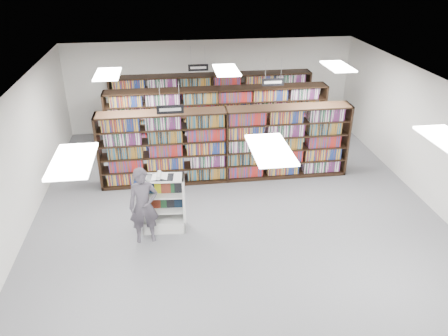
{
  "coord_description": "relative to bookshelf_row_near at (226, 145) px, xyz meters",
  "views": [
    {
      "loc": [
        -1.55,
        -9.06,
        5.98
      ],
      "look_at": [
        -0.26,
        0.5,
        1.1
      ],
      "focal_mm": 35.0,
      "sensor_mm": 36.0,
      "label": 1
    }
  ],
  "objects": [
    {
      "name": "bookshelf_row_mid",
      "position": [
        0.0,
        2.0,
        0.0
      ],
      "size": [
        7.0,
        0.6,
        2.1
      ],
      "color": "black",
      "rests_on": "floor"
    },
    {
      "name": "troffer_front_center",
      "position": [
        0.0,
        -5.0,
        2.11
      ],
      "size": [
        0.6,
        1.2,
        0.04
      ],
      "primitive_type": "cube",
      "color": "white",
      "rests_on": "ceiling"
    },
    {
      "name": "aisle_sign_right",
      "position": [
        1.5,
        1.0,
        1.48
      ],
      "size": [
        0.65,
        0.02,
        0.8
      ],
      "color": "#B2B2B7",
      "rests_on": "ceiling"
    },
    {
      "name": "bookshelf_row_far",
      "position": [
        0.0,
        3.7,
        0.0
      ],
      "size": [
        7.0,
        0.6,
        2.1
      ],
      "color": "black",
      "rests_on": "floor"
    },
    {
      "name": "troffer_back_right",
      "position": [
        3.0,
        0.0,
        2.11
      ],
      "size": [
        0.6,
        1.2,
        0.04
      ],
      "primitive_type": "cube",
      "color": "white",
      "rests_on": "ceiling"
    },
    {
      "name": "ceiling",
      "position": [
        0.0,
        -2.0,
        2.15
      ],
      "size": [
        10.0,
        12.0,
        0.1
      ],
      "primitive_type": "cube",
      "color": "white",
      "rests_on": "wall_back"
    },
    {
      "name": "shopper",
      "position": [
        -2.21,
        -2.7,
        -0.15
      ],
      "size": [
        0.69,
        0.49,
        1.8
      ],
      "primitive_type": "imported",
      "rotation": [
        0.0,
        0.0,
        0.09
      ],
      "color": "#45414A",
      "rests_on": "floor"
    },
    {
      "name": "troffer_back_center",
      "position": [
        0.0,
        0.0,
        2.11
      ],
      "size": [
        0.6,
        1.2,
        0.04
      ],
      "primitive_type": "cube",
      "color": "white",
      "rests_on": "ceiling"
    },
    {
      "name": "open_book",
      "position": [
        -1.83,
        -2.35,
        0.37
      ],
      "size": [
        0.64,
        0.41,
        0.13
      ],
      "rotation": [
        0.0,
        0.0,
        -0.11
      ],
      "color": "black",
      "rests_on": "endcap_display"
    },
    {
      "name": "wall_right",
      "position": [
        5.0,
        -2.0,
        0.55
      ],
      "size": [
        0.1,
        12.0,
        3.2
      ],
      "primitive_type": "cube",
      "color": "silver",
      "rests_on": "ground"
    },
    {
      "name": "aisle_sign_center",
      "position": [
        -0.5,
        3.0,
        1.48
      ],
      "size": [
        0.65,
        0.02,
        0.8
      ],
      "color": "#B2B2B7",
      "rests_on": "ceiling"
    },
    {
      "name": "floor",
      "position": [
        0.0,
        -2.0,
        -1.05
      ],
      "size": [
        12.0,
        12.0,
        0.0
      ],
      "primitive_type": "plane",
      "color": "#58595E",
      "rests_on": "ground"
    },
    {
      "name": "troffer_front_left",
      "position": [
        -3.0,
        -5.0,
        2.11
      ],
      "size": [
        0.6,
        1.2,
        0.04
      ],
      "primitive_type": "cube",
      "color": "white",
      "rests_on": "ceiling"
    },
    {
      "name": "wall_back",
      "position": [
        0.0,
        4.0,
        0.55
      ],
      "size": [
        10.0,
        0.1,
        3.2
      ],
      "primitive_type": "cube",
      "color": "silver",
      "rests_on": "ground"
    },
    {
      "name": "troffer_back_left",
      "position": [
        -3.0,
        0.0,
        2.11
      ],
      "size": [
        0.6,
        1.2,
        0.04
      ],
      "primitive_type": "cube",
      "color": "white",
      "rests_on": "ceiling"
    },
    {
      "name": "endcap_display",
      "position": [
        -1.79,
        -2.29,
        -0.57
      ],
      "size": [
        1.03,
        0.57,
        1.39
      ],
      "rotation": [
        0.0,
        0.0,
        -0.08
      ],
      "color": "silver",
      "rests_on": "floor"
    },
    {
      "name": "wall_left",
      "position": [
        -5.0,
        -2.0,
        0.55
      ],
      "size": [
        0.1,
        12.0,
        3.2
      ],
      "primitive_type": "cube",
      "color": "silver",
      "rests_on": "ground"
    },
    {
      "name": "aisle_sign_left",
      "position": [
        -1.5,
        -1.0,
        1.48
      ],
      "size": [
        0.65,
        0.02,
        0.8
      ],
      "color": "#B2B2B7",
      "rests_on": "ceiling"
    },
    {
      "name": "bookshelf_row_near",
      "position": [
        0.0,
        0.0,
        0.0
      ],
      "size": [
        7.0,
        0.6,
        2.1
      ],
      "color": "black",
      "rests_on": "floor"
    }
  ]
}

